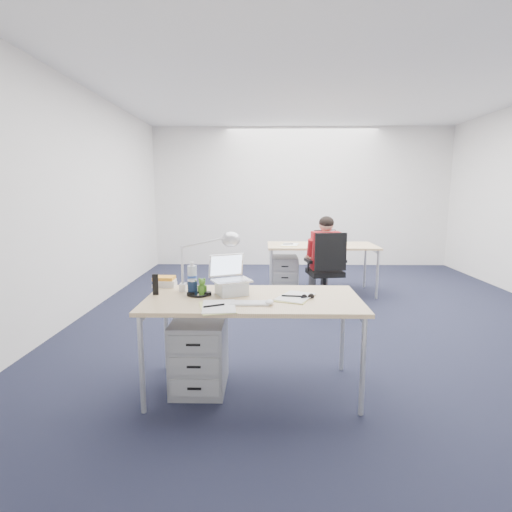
# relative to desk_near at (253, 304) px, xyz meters

# --- Properties ---
(floor) EXTENTS (7.00, 7.00, 0.00)m
(floor) POSITION_rel_desk_near_xyz_m (0.84, 1.84, -0.68)
(floor) COLOR black
(floor) RESTS_ON ground
(room) EXTENTS (6.02, 7.02, 2.80)m
(room) POSITION_rel_desk_near_xyz_m (0.84, 1.84, 1.03)
(room) COLOR silver
(room) RESTS_ON ground
(desk_near) EXTENTS (1.60, 0.80, 0.73)m
(desk_near) POSITION_rel_desk_near_xyz_m (0.00, 0.00, 0.00)
(desk_near) COLOR tan
(desk_near) RESTS_ON ground
(desk_far) EXTENTS (1.60, 0.80, 0.73)m
(desk_far) POSITION_rel_desk_near_xyz_m (0.94, 3.02, 0.00)
(desk_far) COLOR tan
(desk_far) RESTS_ON ground
(office_chair) EXTENTS (0.72, 0.72, 1.00)m
(office_chair) POSITION_rel_desk_near_xyz_m (0.90, 2.32, -0.40)
(office_chair) COLOR black
(office_chair) RESTS_ON ground
(seated_person) EXTENTS (0.38, 0.66, 1.19)m
(seated_person) POSITION_rel_desk_near_xyz_m (0.89, 2.48, -0.09)
(seated_person) COLOR #A5171C
(seated_person) RESTS_ON ground
(drawer_pedestal_near) EXTENTS (0.40, 0.50, 0.55)m
(drawer_pedestal_near) POSITION_rel_desk_near_xyz_m (-0.41, 0.02, -0.41)
(drawer_pedestal_near) COLOR gray
(drawer_pedestal_near) RESTS_ON ground
(drawer_pedestal_far) EXTENTS (0.40, 0.50, 0.55)m
(drawer_pedestal_far) POSITION_rel_desk_near_xyz_m (0.39, 3.01, -0.41)
(drawer_pedestal_far) COLOR gray
(drawer_pedestal_far) RESTS_ON ground
(silver_laptop) EXTENTS (0.35, 0.32, 0.30)m
(silver_laptop) POSITION_rel_desk_near_xyz_m (-0.17, 0.09, 0.20)
(silver_laptop) COLOR silver
(silver_laptop) RESTS_ON desk_near
(wireless_keyboard) EXTENTS (0.28, 0.12, 0.01)m
(wireless_keyboard) POSITION_rel_desk_near_xyz_m (-0.02, -0.17, 0.05)
(wireless_keyboard) COLOR white
(wireless_keyboard) RESTS_ON desk_near
(computer_mouse) EXTENTS (0.07, 0.10, 0.03)m
(computer_mouse) POSITION_rel_desk_near_xyz_m (0.12, -0.18, 0.06)
(computer_mouse) COLOR white
(computer_mouse) RESTS_ON desk_near
(headphones) EXTENTS (0.21, 0.17, 0.03)m
(headphones) POSITION_rel_desk_near_xyz_m (-0.41, 0.05, 0.06)
(headphones) COLOR black
(headphones) RESTS_ON desk_near
(can_koozie) EXTENTS (0.10, 0.10, 0.12)m
(can_koozie) POSITION_rel_desk_near_xyz_m (-0.47, 0.07, 0.11)
(can_koozie) COLOR #13213C
(can_koozie) RESTS_ON desk_near
(water_bottle) EXTENTS (0.10, 0.10, 0.24)m
(water_bottle) POSITION_rel_desk_near_xyz_m (-0.48, 0.18, 0.17)
(water_bottle) COLOR silver
(water_bottle) RESTS_ON desk_near
(bear_figurine) EXTENTS (0.09, 0.08, 0.14)m
(bear_figurine) POSITION_rel_desk_near_xyz_m (-0.39, 0.05, 0.12)
(bear_figurine) COLOR #2A6A1C
(bear_figurine) RESTS_ON desk_near
(book_stack) EXTENTS (0.22, 0.19, 0.08)m
(book_stack) POSITION_rel_desk_near_xyz_m (-0.75, 0.35, 0.09)
(book_stack) COLOR silver
(book_stack) RESTS_ON desk_near
(cordless_phone) EXTENTS (0.05, 0.03, 0.16)m
(cordless_phone) POSITION_rel_desk_near_xyz_m (-0.75, 0.07, 0.13)
(cordless_phone) COLOR black
(cordless_phone) RESTS_ON desk_near
(papers_left) EXTENTS (0.27, 0.35, 0.01)m
(papers_left) POSITION_rel_desk_near_xyz_m (-0.24, -0.27, 0.05)
(papers_left) COLOR #DFDE81
(papers_left) RESTS_ON desk_near
(papers_right) EXTENTS (0.33, 0.38, 0.01)m
(papers_right) POSITION_rel_desk_near_xyz_m (0.31, -0.01, 0.05)
(papers_right) COLOR #DFDE81
(papers_right) RESTS_ON desk_near
(sunglasses) EXTENTS (0.12, 0.09, 0.03)m
(sunglasses) POSITION_rel_desk_near_xyz_m (0.40, -0.03, 0.06)
(sunglasses) COLOR black
(sunglasses) RESTS_ON desk_near
(desk_lamp) EXTENTS (0.46, 0.24, 0.50)m
(desk_lamp) POSITION_rel_desk_near_xyz_m (-0.42, 0.20, 0.29)
(desk_lamp) COLOR silver
(desk_lamp) RESTS_ON desk_near
(dark_laptop) EXTENTS (0.41, 0.40, 0.24)m
(dark_laptop) POSITION_rel_desk_near_xyz_m (1.00, 2.85, 0.17)
(dark_laptop) COLOR black
(dark_laptop) RESTS_ON desk_far
(far_cup) EXTENTS (0.10, 0.10, 0.11)m
(far_cup) POSITION_rel_desk_near_xyz_m (1.18, 3.14, 0.10)
(far_cup) COLOR white
(far_cup) RESTS_ON desk_far
(far_papers) EXTENTS (0.29, 0.37, 0.01)m
(far_papers) POSITION_rel_desk_near_xyz_m (0.46, 2.97, 0.05)
(far_papers) COLOR white
(far_papers) RESTS_ON desk_far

